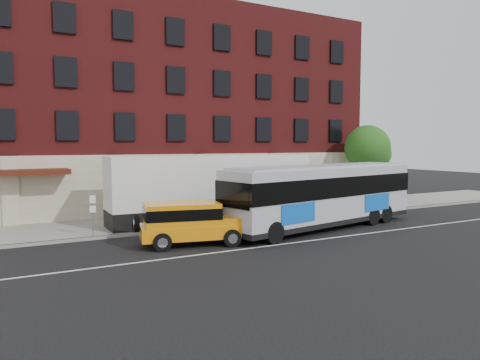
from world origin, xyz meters
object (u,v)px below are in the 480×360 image
street_tree (368,150)px  yellow_suv (189,221)px  shipping_container (212,190)px  city_bus (323,194)px  sign_pole (92,211)px

street_tree → yellow_suv: street_tree is taller
street_tree → yellow_suv: 19.80m
street_tree → shipping_container: street_tree is taller
city_bus → shipping_container: (-4.93, 4.44, 0.05)m
shipping_container → city_bus: bearing=-42.0°
shipping_container → sign_pole: bearing=-170.4°
street_tree → shipping_container: 15.09m
sign_pole → yellow_suv: size_ratio=0.45×
sign_pole → city_bus: city_bus is taller
sign_pole → shipping_container: 7.41m
sign_pole → street_tree: (22.04, 3.34, 2.96)m
city_bus → yellow_suv: bearing=-177.6°
sign_pole → city_bus: 12.64m
street_tree → shipping_container: bearing=-171.9°
city_bus → shipping_container: shipping_container is taller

